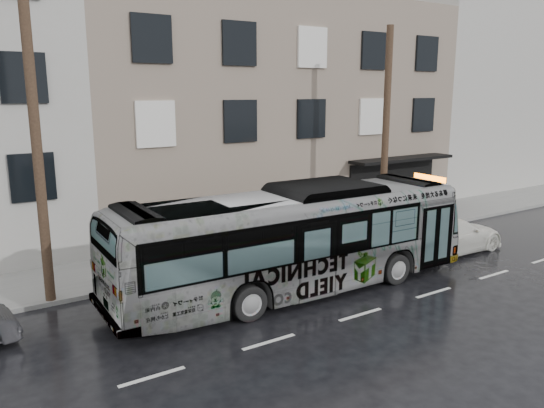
{
  "coord_description": "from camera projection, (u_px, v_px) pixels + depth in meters",
  "views": [
    {
      "loc": [
        -10.12,
        -13.34,
        6.46
      ],
      "look_at": [
        0.13,
        2.5,
        2.43
      ],
      "focal_mm": 35.0,
      "sensor_mm": 36.0,
      "label": 1
    }
  ],
  "objects": [
    {
      "name": "building_taupe",
      "position": [
        246.0,
        109.0,
        29.61
      ],
      "size": [
        20.0,
        12.0,
        11.0
      ],
      "primitive_type": "cube",
      "color": "gray",
      "rests_on": "ground"
    },
    {
      "name": "sidewalk",
      "position": [
        238.0,
        250.0,
        21.68
      ],
      "size": [
        90.0,
        3.6,
        0.15
      ],
      "primitive_type": "cube",
      "color": "gray",
      "rests_on": "ground"
    },
    {
      "name": "building_filler",
      "position": [
        466.0,
        97.0,
        39.6
      ],
      "size": [
        18.0,
        12.0,
        12.0
      ],
      "primitive_type": "cube",
      "color": "#A7A69E",
      "rests_on": "ground"
    },
    {
      "name": "bus",
      "position": [
        295.0,
        240.0,
        17.16
      ],
      "size": [
        12.54,
        3.24,
        3.47
      ],
      "primitive_type": "imported",
      "rotation": [
        0.0,
        0.0,
        1.55
      ],
      "color": "#B2B2B2",
      "rests_on": "ground"
    },
    {
      "name": "utility_pole_front",
      "position": [
        386.0,
        134.0,
        22.87
      ],
      "size": [
        0.3,
        0.3,
        9.0
      ],
      "primitive_type": "cylinder",
      "color": "#4B3725",
      "rests_on": "sidewalk"
    },
    {
      "name": "white_sedan",
      "position": [
        449.0,
        235.0,
        21.54
      ],
      "size": [
        5.15,
        2.17,
        1.48
      ],
      "primitive_type": "imported",
      "rotation": [
        0.0,
        0.0,
        1.59
      ],
      "color": "white",
      "rests_on": "ground"
    },
    {
      "name": "utility_pole_rear",
      "position": [
        37.0,
        155.0,
        15.43
      ],
      "size": [
        0.3,
        0.3,
        9.0
      ],
      "primitive_type": "cylinder",
      "color": "#4B3725",
      "rests_on": "sidewalk"
    },
    {
      "name": "sign_post",
      "position": [
        400.0,
        206.0,
        24.14
      ],
      "size": [
        0.06,
        0.06,
        2.4
      ],
      "primitive_type": "cylinder",
      "color": "slate",
      "rests_on": "sidewalk"
    },
    {
      "name": "ground",
      "position": [
        309.0,
        289.0,
        17.67
      ],
      "size": [
        120.0,
        120.0,
        0.0
      ],
      "primitive_type": "plane",
      "color": "black",
      "rests_on": "ground"
    }
  ]
}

